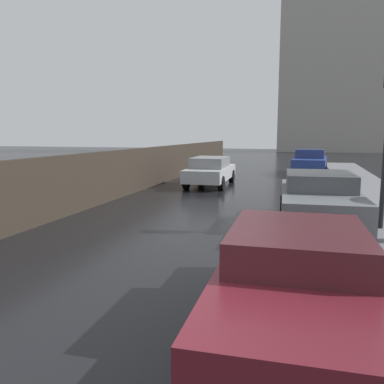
# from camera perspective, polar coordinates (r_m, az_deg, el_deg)

# --- Properties ---
(car_silver_near_kerb) EXTENTS (1.86, 4.45, 1.33)m
(car_silver_near_kerb) POSITION_cam_1_polar(r_m,az_deg,el_deg) (18.44, 2.66, 3.10)
(car_silver_near_kerb) COLOR #B2B5BA
(car_silver_near_kerb) RESTS_ON ground
(car_grey_mid_road) EXTENTS (2.11, 4.51, 1.43)m
(car_grey_mid_road) POSITION_cam_1_polar(r_m,az_deg,el_deg) (10.59, 17.79, -1.07)
(car_grey_mid_road) COLOR slate
(car_grey_mid_road) RESTS_ON ground
(car_maroon_far_ahead) EXTENTS (2.01, 4.40, 1.27)m
(car_maroon_far_ahead) POSITION_cam_1_polar(r_m,az_deg,el_deg) (5.12, 14.83, -11.86)
(car_maroon_far_ahead) COLOR maroon
(car_maroon_far_ahead) RESTS_ON ground
(car_blue_behind_camera) EXTENTS (2.09, 4.69, 1.49)m
(car_blue_behind_camera) POSITION_cam_1_polar(r_m,az_deg,el_deg) (24.50, 16.61, 4.21)
(car_blue_behind_camera) COLOR navy
(car_blue_behind_camera) RESTS_ON ground
(distant_tower) EXTENTS (13.72, 6.67, 33.24)m
(distant_tower) POSITION_cam_1_polar(r_m,az_deg,el_deg) (57.84, 20.16, 22.17)
(distant_tower) COLOR #9E9993
(distant_tower) RESTS_ON ground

